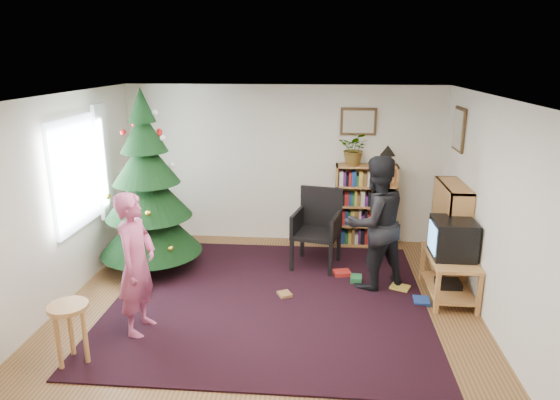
# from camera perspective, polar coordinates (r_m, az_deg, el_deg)

# --- Properties ---
(floor) EXTENTS (5.00, 5.00, 0.00)m
(floor) POSITION_cam_1_polar(r_m,az_deg,el_deg) (6.06, -1.48, -12.67)
(floor) COLOR brown
(floor) RESTS_ON ground
(ceiling) EXTENTS (5.00, 5.00, 0.00)m
(ceiling) POSITION_cam_1_polar(r_m,az_deg,el_deg) (5.32, -1.68, 11.61)
(ceiling) COLOR white
(ceiling) RESTS_ON wall_back
(wall_back) EXTENTS (5.00, 0.02, 2.50)m
(wall_back) POSITION_cam_1_polar(r_m,az_deg,el_deg) (7.97, 0.43, 4.07)
(wall_back) COLOR silver
(wall_back) RESTS_ON floor
(wall_front) EXTENTS (5.00, 0.02, 2.50)m
(wall_front) POSITION_cam_1_polar(r_m,az_deg,el_deg) (3.30, -6.58, -14.49)
(wall_front) COLOR silver
(wall_front) RESTS_ON floor
(wall_left) EXTENTS (0.02, 5.00, 2.50)m
(wall_left) POSITION_cam_1_polar(r_m,az_deg,el_deg) (6.34, -24.63, -0.63)
(wall_left) COLOR silver
(wall_left) RESTS_ON floor
(wall_right) EXTENTS (0.02, 5.00, 2.50)m
(wall_right) POSITION_cam_1_polar(r_m,az_deg,el_deg) (5.85, 23.58, -1.85)
(wall_right) COLOR silver
(wall_right) RESTS_ON floor
(rug) EXTENTS (3.80, 3.60, 0.02)m
(rug) POSITION_cam_1_polar(r_m,az_deg,el_deg) (6.32, -1.18, -11.28)
(rug) COLOR black
(rug) RESTS_ON floor
(window_pane) EXTENTS (0.04, 1.20, 1.40)m
(window_pane) POSITION_cam_1_polar(r_m,az_deg,el_deg) (6.78, -22.23, 2.85)
(window_pane) COLOR silver
(window_pane) RESTS_ON wall_left
(curtain) EXTENTS (0.06, 0.35, 1.60)m
(curtain) POSITION_cam_1_polar(r_m,az_deg,el_deg) (7.38, -19.55, 4.12)
(curtain) COLOR silver
(curtain) RESTS_ON wall_left
(picture_back) EXTENTS (0.55, 0.03, 0.42)m
(picture_back) POSITION_cam_1_polar(r_m,az_deg,el_deg) (7.83, 8.95, 8.85)
(picture_back) COLOR #4C3319
(picture_back) RESTS_ON wall_back
(picture_right) EXTENTS (0.03, 0.50, 0.60)m
(picture_right) POSITION_cam_1_polar(r_m,az_deg,el_deg) (7.33, 19.80, 7.61)
(picture_right) COLOR #4C3319
(picture_right) RESTS_ON wall_right
(christmas_tree) EXTENTS (1.40, 1.40, 2.54)m
(christmas_tree) POSITION_cam_1_polar(r_m,az_deg,el_deg) (7.05, -14.84, 0.27)
(christmas_tree) COLOR #3F2816
(christmas_tree) RESTS_ON rug
(bookshelf_back) EXTENTS (0.95, 0.30, 1.30)m
(bookshelf_back) POSITION_cam_1_polar(r_m,az_deg,el_deg) (7.97, 9.71, -0.51)
(bookshelf_back) COLOR #B97F42
(bookshelf_back) RESTS_ON floor
(bookshelf_right) EXTENTS (0.30, 0.95, 1.30)m
(bookshelf_right) POSITION_cam_1_polar(r_m,az_deg,el_deg) (7.10, 18.80, -3.29)
(bookshelf_right) COLOR #B97F42
(bookshelf_right) RESTS_ON floor
(tv_stand) EXTENTS (0.54, 0.97, 0.55)m
(tv_stand) POSITION_cam_1_polar(r_m,az_deg,el_deg) (6.61, 18.78, -7.84)
(tv_stand) COLOR #B97F42
(tv_stand) RESTS_ON floor
(crt_tv) EXTENTS (0.50, 0.53, 0.47)m
(crt_tv) POSITION_cam_1_polar(r_m,az_deg,el_deg) (6.45, 19.12, -4.15)
(crt_tv) COLOR black
(crt_tv) RESTS_ON tv_stand
(armchair) EXTENTS (0.73, 0.74, 1.12)m
(armchair) POSITION_cam_1_polar(r_m,az_deg,el_deg) (7.16, 4.19, -2.74)
(armchair) COLOR black
(armchair) RESTS_ON rug
(stool) EXTENTS (0.38, 0.38, 0.64)m
(stool) POSITION_cam_1_polar(r_m,az_deg,el_deg) (5.33, -22.96, -12.34)
(stool) COLOR #B97F42
(stool) RESTS_ON floor
(person_standing) EXTENTS (0.43, 0.61, 1.58)m
(person_standing) POSITION_cam_1_polar(r_m,az_deg,el_deg) (5.56, -16.07, -7.06)
(person_standing) COLOR #B54871
(person_standing) RESTS_ON rug
(person_by_chair) EXTENTS (1.06, 0.98, 1.75)m
(person_by_chair) POSITION_cam_1_polar(r_m,az_deg,el_deg) (6.47, 10.80, -2.61)
(person_by_chair) COLOR black
(person_by_chair) RESTS_ON rug
(potted_plant) EXTENTS (0.57, 0.53, 0.51)m
(potted_plant) POSITION_cam_1_polar(r_m,az_deg,el_deg) (7.75, 8.55, 5.85)
(potted_plant) COLOR gray
(potted_plant) RESTS_ON bookshelf_back
(table_lamp) EXTENTS (0.24, 0.24, 0.31)m
(table_lamp) POSITION_cam_1_polar(r_m,az_deg,el_deg) (7.81, 12.21, 5.40)
(table_lamp) COLOR #A57F33
(table_lamp) RESTS_ON bookshelf_back
(floor_clutter) EXTENTS (1.89, 0.89, 0.08)m
(floor_clutter) POSITION_cam_1_polar(r_m,az_deg,el_deg) (6.66, 9.17, -9.71)
(floor_clutter) COLOR #A51E19
(floor_clutter) RESTS_ON rug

